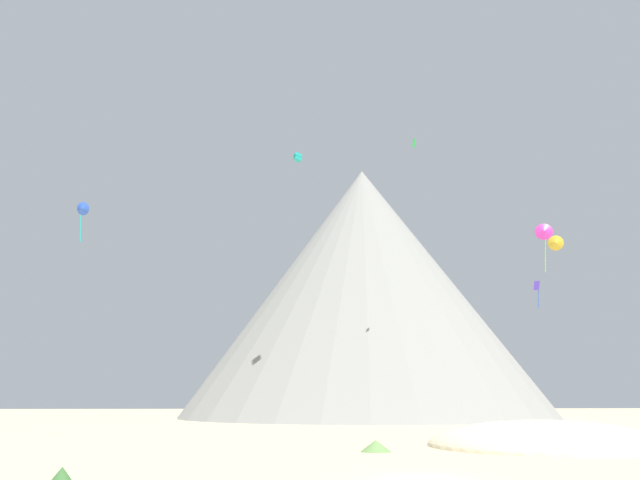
{
  "coord_description": "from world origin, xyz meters",
  "views": [
    {
      "loc": [
        -6.94,
        -29.25,
        3.52
      ],
      "look_at": [
        -1.39,
        40.36,
        21.49
      ],
      "focal_mm": 34.66,
      "sensor_mm": 36.0,
      "label": 1
    }
  ],
  "objects_px": {
    "kite_gold_mid": "(556,243)",
    "kite_blue_mid": "(82,209)",
    "bush_near_left": "(376,446)",
    "rock_massif": "(363,296)",
    "bush_ridge_crest": "(62,477)",
    "kite_green_high": "(414,143)",
    "kite_teal_high": "(298,157)",
    "kite_indigo_mid": "(537,289)",
    "kite_magenta_mid": "(544,232)"
  },
  "relations": [
    {
      "from": "bush_ridge_crest",
      "to": "kite_indigo_mid",
      "type": "relative_size",
      "value": 0.4
    },
    {
      "from": "bush_ridge_crest",
      "to": "bush_near_left",
      "type": "bearing_deg",
      "value": 46.44
    },
    {
      "from": "kite_green_high",
      "to": "kite_gold_mid",
      "type": "bearing_deg",
      "value": 112.73
    },
    {
      "from": "kite_green_high",
      "to": "kite_gold_mid",
      "type": "xyz_separation_m",
      "value": [
        8.42,
        -23.31,
        -20.68
      ]
    },
    {
      "from": "kite_magenta_mid",
      "to": "kite_blue_mid",
      "type": "relative_size",
      "value": 1.5
    },
    {
      "from": "kite_magenta_mid",
      "to": "kite_blue_mid",
      "type": "xyz_separation_m",
      "value": [
        -48.26,
        -9.37,
        -1.43
      ]
    },
    {
      "from": "bush_near_left",
      "to": "kite_indigo_mid",
      "type": "distance_m",
      "value": 37.54
    },
    {
      "from": "bush_ridge_crest",
      "to": "kite_indigo_mid",
      "type": "bearing_deg",
      "value": 46.53
    },
    {
      "from": "kite_gold_mid",
      "to": "kite_blue_mid",
      "type": "relative_size",
      "value": 0.41
    },
    {
      "from": "kite_green_high",
      "to": "kite_blue_mid",
      "type": "xyz_separation_m",
      "value": [
        -37.82,
        -26.03,
        -19.11
      ]
    },
    {
      "from": "kite_green_high",
      "to": "kite_gold_mid",
      "type": "relative_size",
      "value": 0.83
    },
    {
      "from": "bush_near_left",
      "to": "kite_indigo_mid",
      "type": "height_order",
      "value": "kite_indigo_mid"
    },
    {
      "from": "kite_teal_high",
      "to": "rock_massif",
      "type": "bearing_deg",
      "value": -36.63
    },
    {
      "from": "rock_massif",
      "to": "kite_gold_mid",
      "type": "distance_m",
      "value": 63.09
    },
    {
      "from": "bush_near_left",
      "to": "kite_indigo_mid",
      "type": "bearing_deg",
      "value": 46.58
    },
    {
      "from": "kite_indigo_mid",
      "to": "bush_near_left",
      "type": "bearing_deg",
      "value": 142.24
    },
    {
      "from": "kite_blue_mid",
      "to": "kite_indigo_mid",
      "type": "bearing_deg",
      "value": 29.52
    },
    {
      "from": "bush_near_left",
      "to": "kite_gold_mid",
      "type": "xyz_separation_m",
      "value": [
        21.38,
        14.83,
        18.45
      ]
    },
    {
      "from": "kite_magenta_mid",
      "to": "kite_gold_mid",
      "type": "bearing_deg",
      "value": -87.55
    },
    {
      "from": "kite_blue_mid",
      "to": "kite_magenta_mid",
      "type": "bearing_deg",
      "value": 25.79
    },
    {
      "from": "rock_massif",
      "to": "kite_blue_mid",
      "type": "xyz_separation_m",
      "value": [
        -35.69,
        -64.75,
        -2.95
      ]
    },
    {
      "from": "rock_massif",
      "to": "bush_ridge_crest",
      "type": "bearing_deg",
      "value": -105.83
    },
    {
      "from": "rock_massif",
      "to": "kite_gold_mid",
      "type": "xyz_separation_m",
      "value": [
        10.55,
        -62.04,
        -4.53
      ]
    },
    {
      "from": "bush_ridge_crest",
      "to": "kite_magenta_mid",
      "type": "height_order",
      "value": "kite_magenta_mid"
    },
    {
      "from": "rock_massif",
      "to": "kite_blue_mid",
      "type": "bearing_deg",
      "value": -118.86
    },
    {
      "from": "bush_near_left",
      "to": "kite_gold_mid",
      "type": "distance_m",
      "value": 31.9
    },
    {
      "from": "kite_magenta_mid",
      "to": "bush_near_left",
      "type": "bearing_deg",
      "value": -118.12
    },
    {
      "from": "kite_gold_mid",
      "to": "bush_ridge_crest",
      "type": "bearing_deg",
      "value": -108.18
    },
    {
      "from": "kite_indigo_mid",
      "to": "kite_magenta_mid",
      "type": "xyz_separation_m",
      "value": [
        -0.1,
        -3.34,
        5.94
      ]
    },
    {
      "from": "bush_near_left",
      "to": "kite_gold_mid",
      "type": "bearing_deg",
      "value": 34.76
    },
    {
      "from": "bush_near_left",
      "to": "bush_ridge_crest",
      "type": "bearing_deg",
      "value": -133.56
    },
    {
      "from": "kite_green_high",
      "to": "kite_teal_high",
      "type": "relative_size",
      "value": 0.97
    },
    {
      "from": "bush_ridge_crest",
      "to": "kite_gold_mid",
      "type": "bearing_deg",
      "value": 40.2
    },
    {
      "from": "bush_ridge_crest",
      "to": "kite_magenta_mid",
      "type": "relative_size",
      "value": 0.22
    },
    {
      "from": "kite_teal_high",
      "to": "bush_near_left",
      "type": "bearing_deg",
      "value": 171.42
    },
    {
      "from": "kite_blue_mid",
      "to": "bush_ridge_crest",
      "type": "bearing_deg",
      "value": -57.31
    },
    {
      "from": "kite_gold_mid",
      "to": "kite_indigo_mid",
      "type": "bearing_deg",
      "value": 109.65
    },
    {
      "from": "kite_green_high",
      "to": "kite_blue_mid",
      "type": "bearing_deg",
      "value": 37.4
    },
    {
      "from": "kite_indigo_mid",
      "to": "kite_blue_mid",
      "type": "bearing_deg",
      "value": 110.38
    },
    {
      "from": "bush_ridge_crest",
      "to": "kite_green_high",
      "type": "relative_size",
      "value": 0.96
    },
    {
      "from": "bush_ridge_crest",
      "to": "kite_green_high",
      "type": "bearing_deg",
      "value": 62.36
    },
    {
      "from": "bush_near_left",
      "to": "kite_indigo_mid",
      "type": "relative_size",
      "value": 0.67
    },
    {
      "from": "bush_near_left",
      "to": "rock_massif",
      "type": "distance_m",
      "value": 80.96
    },
    {
      "from": "bush_ridge_crest",
      "to": "kite_gold_mid",
      "type": "distance_m",
      "value": 51.85
    },
    {
      "from": "bush_near_left",
      "to": "kite_blue_mid",
      "type": "height_order",
      "value": "kite_blue_mid"
    },
    {
      "from": "bush_ridge_crest",
      "to": "bush_near_left",
      "type": "height_order",
      "value": "bush_ridge_crest"
    },
    {
      "from": "kite_gold_mid",
      "to": "kite_blue_mid",
      "type": "distance_m",
      "value": 46.35
    },
    {
      "from": "bush_ridge_crest",
      "to": "kite_blue_mid",
      "type": "relative_size",
      "value": 0.33
    },
    {
      "from": "bush_ridge_crest",
      "to": "kite_green_high",
      "type": "distance_m",
      "value": 72.99
    },
    {
      "from": "kite_green_high",
      "to": "kite_magenta_mid",
      "type": "distance_m",
      "value": 26.44
    }
  ]
}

